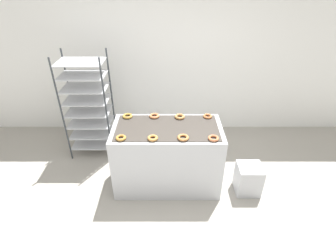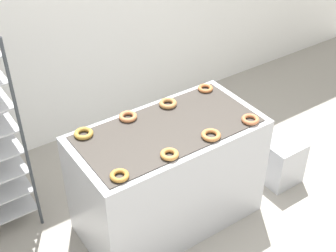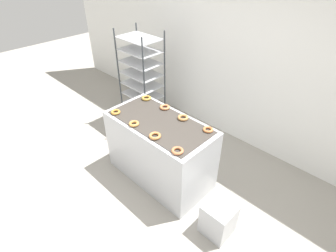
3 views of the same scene
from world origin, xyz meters
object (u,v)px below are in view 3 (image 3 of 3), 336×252
at_px(donut_near_right, 177,151).
at_px(donut_far_right, 208,130).
at_px(donut_near_left, 116,112).
at_px(baking_rack_cart, 142,79).
at_px(donut_far_midright, 183,118).
at_px(donut_near_midleft, 134,124).
at_px(donut_far_left, 146,98).
at_px(donut_far_midleft, 165,107).
at_px(fryer_machine, 160,150).
at_px(glaze_bin, 218,219).
at_px(donut_near_midright, 155,136).

xyz_separation_m(donut_near_right, donut_far_right, (-0.00, 0.53, -0.00)).
relative_size(donut_near_left, donut_near_right, 0.94).
xyz_separation_m(baking_rack_cart, donut_far_midright, (1.37, -0.51, 0.09)).
xyz_separation_m(donut_near_midleft, donut_far_left, (-0.36, 0.52, 0.00)).
xyz_separation_m(donut_far_midleft, donut_far_midright, (0.34, -0.02, 0.00)).
relative_size(donut_far_left, donut_far_midleft, 1.01).
relative_size(donut_near_right, donut_far_right, 1.07).
height_order(fryer_machine, donut_far_left, donut_far_left).
bearing_deg(glaze_bin, baking_rack_cart, 157.97).
height_order(donut_near_left, donut_near_midleft, donut_near_midleft).
relative_size(donut_far_left, donut_far_right, 1.12).
xyz_separation_m(donut_near_midleft, donut_far_midleft, (-0.00, 0.53, 0.00)).
relative_size(glaze_bin, donut_far_midleft, 3.09).
bearing_deg(donut_near_left, donut_far_midleft, 54.89).
height_order(baking_rack_cart, donut_near_left, baking_rack_cart).
height_order(donut_far_left, donut_far_right, donut_far_left).
height_order(glaze_bin, donut_near_left, donut_near_left).
xyz_separation_m(glaze_bin, donut_far_midright, (-0.92, 0.42, 0.72)).
relative_size(donut_near_right, donut_far_left, 0.96).
bearing_deg(donut_near_midright, donut_near_midleft, -178.34).
height_order(donut_near_midright, donut_far_midright, donut_far_midright).
relative_size(donut_near_midleft, donut_far_midright, 0.91).
bearing_deg(donut_near_right, donut_near_left, 179.60).
bearing_deg(donut_far_midright, donut_near_midleft, -123.38).
bearing_deg(donut_far_right, donut_near_left, -154.37).
xyz_separation_m(donut_far_midleft, donut_far_right, (0.71, -0.00, -0.00)).
bearing_deg(baking_rack_cart, donut_near_midright, -35.88).
relative_size(donut_near_right, donut_far_midright, 0.95).
bearing_deg(fryer_machine, donut_far_left, 153.66).
relative_size(fryer_machine, glaze_bin, 3.36).
relative_size(donut_far_midleft, donut_far_right, 1.11).
relative_size(donut_near_left, donut_far_right, 1.01).
distance_m(donut_near_midright, donut_far_midright, 0.50).
relative_size(baking_rack_cart, donut_near_midright, 11.94).
bearing_deg(baking_rack_cart, donut_far_midright, -20.34).
bearing_deg(donut_near_left, donut_near_right, -0.40).
bearing_deg(donut_near_left, baking_rack_cart, 123.26).
bearing_deg(donut_near_midright, donut_far_midright, 92.35).
xyz_separation_m(donut_near_midright, donut_far_midleft, (-0.36, 0.52, 0.00)).
xyz_separation_m(fryer_machine, donut_near_left, (-0.54, -0.26, 0.47)).
bearing_deg(donut_far_right, baking_rack_cart, 164.24).
distance_m(donut_near_left, donut_far_midleft, 0.64).
bearing_deg(donut_near_midright, fryer_machine, 126.64).
bearing_deg(donut_near_right, donut_far_right, 90.05).
xyz_separation_m(donut_near_midleft, donut_far_midright, (0.33, 0.51, 0.00)).
height_order(donut_near_midleft, donut_near_right, donut_near_midleft).
relative_size(donut_near_midleft, donut_far_left, 0.92).
bearing_deg(donut_far_left, donut_far_midleft, 0.54).
height_order(donut_near_midleft, donut_near_midright, same).
distance_m(fryer_machine, donut_far_right, 0.76).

